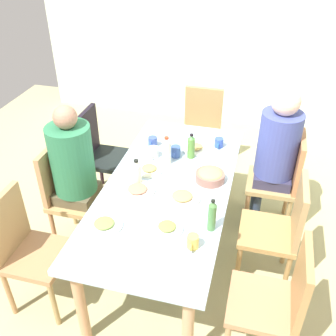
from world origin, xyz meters
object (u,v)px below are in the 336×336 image
chair_4 (99,151)px  plate_0 (195,148)px  chair_0 (280,227)px  plate_1 (137,190)px  plate_4 (149,169)px  chair_1 (201,127)px  person_6 (74,167)px  cup_0 (176,152)px  cup_3 (153,152)px  chair_6 (68,191)px  cup_1 (193,242)px  chair_3 (25,246)px  dining_table (168,194)px  cup_4 (219,143)px  plate_3 (167,228)px  bottle_1 (191,147)px  bottle_3 (137,173)px  chair_2 (278,299)px  person_5 (276,149)px  plate_5 (182,197)px  bowl_0 (210,176)px  bottle_0 (212,216)px  plate_2 (104,225)px  chair_5 (282,177)px  cup_2 (153,142)px  bottle_2 (167,151)px

chair_4 → plate_0: chair_4 is taller
chair_0 → chair_4: size_ratio=1.00×
chair_0 → plate_1: size_ratio=3.65×
plate_1 → plate_4: same height
chair_1 → person_6: (1.32, -0.73, 0.24)m
cup_0 → cup_3: bearing=-73.4°
chair_6 → cup_1: chair_6 is taller
chair_3 → plate_4: bearing=140.2°
dining_table → plate_0: bearing=170.5°
cup_4 → chair_3: bearing=-41.1°
plate_3 → bottle_1: (-0.85, -0.03, 0.08)m
chair_0 → person_6: size_ratio=0.71×
plate_0 → bottle_3: bearing=-28.6°
chair_2 → person_5: (-1.25, -0.09, 0.27)m
plate_1 → plate_3: size_ratio=1.22×
chair_6 → bottle_3: 0.67m
chair_2 → bottle_1: size_ratio=4.28×
chair_0 → cup_0: 0.98m
chair_6 → plate_1: size_ratio=3.65×
dining_table → chair_6: 0.83m
chair_0 → plate_5: (0.13, -0.69, 0.23)m
person_6 → cup_3: size_ratio=10.60×
chair_2 → bowl_0: bearing=-144.6°
plate_4 → chair_1: bearing=171.1°
person_5 → cup_3: 0.98m
chair_2 → chair_4: same height
chair_6 → bottle_0: (0.37, 1.19, 0.32)m
bottle_3 → bottle_1: bearing=145.7°
chair_1 → chair_4: bearing=-49.9°
chair_3 → bottle_0: (-0.25, 1.19, 0.32)m
plate_1 → plate_5: size_ratio=0.98×
plate_2 → bottle_0: (-0.15, 0.65, 0.09)m
plate_1 → bottle_0: bottle_0 is taller
chair_5 → dining_table: bearing=-52.7°
bottle_0 → plate_3: bearing=-74.3°
chair_1 → cup_2: chair_1 is taller
dining_table → cup_0: 0.41m
chair_3 → bottle_3: size_ratio=4.48×
person_6 → plate_2: 0.69m
plate_5 → bottle_2: 0.47m
plate_1 → cup_2: 0.63m
chair_5 → person_5: size_ratio=0.69×
chair_5 → chair_0: bearing=0.0°
dining_table → chair_0: size_ratio=2.08×
bowl_0 → cup_3: 0.53m
cup_3 → bottle_1: (-0.07, 0.29, 0.06)m
chair_0 → plate_4: 1.04m
plate_2 → plate_4: size_ratio=1.15×
chair_1 → cup_4: bearing=21.5°
dining_table → bottle_2: bottle_2 is taller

